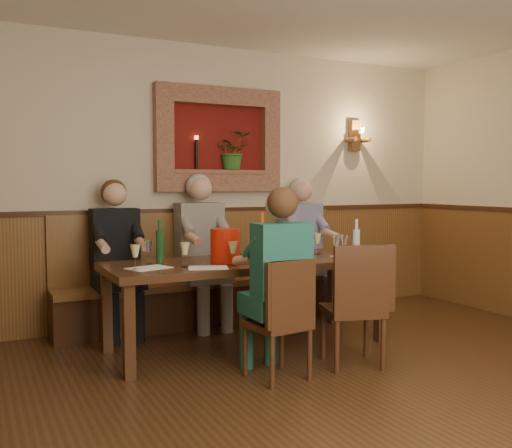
{
  "coord_description": "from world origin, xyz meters",
  "views": [
    {
      "loc": [
        -2.09,
        -2.48,
        1.39
      ],
      "look_at": [
        0.1,
        1.9,
        1.05
      ],
      "focal_mm": 40.0,
      "sensor_mm": 36.0,
      "label": 1
    }
  ],
  "objects_px": {
    "person_chair_front": "(275,300)",
    "dining_table": "(248,269)",
    "bench": "(207,291)",
    "person_bench_left": "(118,272)",
    "person_bench_right": "(305,258)",
    "wine_bottle_green_a": "(262,240)",
    "spittoon_bucket": "(225,245)",
    "chair_near_left": "(279,344)",
    "wine_bottle_green_b": "(160,245)",
    "chair_near_right": "(353,330)",
    "water_bottle": "(356,243)",
    "person_bench_mid": "(203,263)"
  },
  "relations": [
    {
      "from": "person_chair_front",
      "to": "dining_table",
      "type": "bearing_deg",
      "value": 78.49
    },
    {
      "from": "bench",
      "to": "person_chair_front",
      "type": "height_order",
      "value": "person_chair_front"
    },
    {
      "from": "bench",
      "to": "person_bench_left",
      "type": "bearing_deg",
      "value": -173.41
    },
    {
      "from": "person_bench_right",
      "to": "wine_bottle_green_a",
      "type": "relative_size",
      "value": 3.64
    },
    {
      "from": "spittoon_bucket",
      "to": "wine_bottle_green_a",
      "type": "bearing_deg",
      "value": 3.76
    },
    {
      "from": "person_chair_front",
      "to": "chair_near_left",
      "type": "bearing_deg",
      "value": -86.9
    },
    {
      "from": "spittoon_bucket",
      "to": "wine_bottle_green_b",
      "type": "relative_size",
      "value": 0.78
    },
    {
      "from": "person_chair_front",
      "to": "spittoon_bucket",
      "type": "xyz_separation_m",
      "value": [
        -0.07,
        0.74,
        0.32
      ]
    },
    {
      "from": "chair_near_right",
      "to": "person_bench_left",
      "type": "relative_size",
      "value": 0.66
    },
    {
      "from": "chair_near_right",
      "to": "spittoon_bucket",
      "type": "xyz_separation_m",
      "value": [
        -0.72,
        0.79,
        0.61
      ]
    },
    {
      "from": "person_bench_right",
      "to": "wine_bottle_green_a",
      "type": "xyz_separation_m",
      "value": [
        -0.95,
        -0.85,
        0.31
      ]
    },
    {
      "from": "water_bottle",
      "to": "person_chair_front",
      "type": "bearing_deg",
      "value": -156.71
    },
    {
      "from": "chair_near_right",
      "to": "bench",
      "type": "bearing_deg",
      "value": 122.72
    },
    {
      "from": "person_bench_right",
      "to": "wine_bottle_green_b",
      "type": "height_order",
      "value": "person_bench_right"
    },
    {
      "from": "person_bench_left",
      "to": "wine_bottle_green_b",
      "type": "relative_size",
      "value": 4.05
    },
    {
      "from": "person_bench_left",
      "to": "spittoon_bucket",
      "type": "height_order",
      "value": "person_bench_left"
    },
    {
      "from": "water_bottle",
      "to": "chair_near_right",
      "type": "bearing_deg",
      "value": -128.03
    },
    {
      "from": "chair_near_left",
      "to": "chair_near_right",
      "type": "relative_size",
      "value": 0.92
    },
    {
      "from": "dining_table",
      "to": "chair_near_right",
      "type": "bearing_deg",
      "value": -59.0
    },
    {
      "from": "person_bench_right",
      "to": "person_chair_front",
      "type": "bearing_deg",
      "value": -127.35
    },
    {
      "from": "chair_near_left",
      "to": "wine_bottle_green_a",
      "type": "relative_size",
      "value": 2.17
    },
    {
      "from": "person_bench_right",
      "to": "person_bench_mid",
      "type": "bearing_deg",
      "value": -179.95
    },
    {
      "from": "chair_near_left",
      "to": "spittoon_bucket",
      "type": "bearing_deg",
      "value": 87.48
    },
    {
      "from": "wine_bottle_green_a",
      "to": "water_bottle",
      "type": "relative_size",
      "value": 1.17
    },
    {
      "from": "person_bench_right",
      "to": "spittoon_bucket",
      "type": "xyz_separation_m",
      "value": [
        -1.3,
        -0.87,
        0.28
      ]
    },
    {
      "from": "bench",
      "to": "chair_near_left",
      "type": "height_order",
      "value": "bench"
    },
    {
      "from": "dining_table",
      "to": "person_bench_left",
      "type": "bearing_deg",
      "value": 137.67
    },
    {
      "from": "person_bench_left",
      "to": "person_bench_mid",
      "type": "height_order",
      "value": "person_bench_mid"
    },
    {
      "from": "wine_bottle_green_b",
      "to": "person_bench_mid",
      "type": "bearing_deg",
      "value": 46.16
    },
    {
      "from": "chair_near_right",
      "to": "chair_near_left",
      "type": "bearing_deg",
      "value": -162.95
    },
    {
      "from": "chair_near_left",
      "to": "spittoon_bucket",
      "type": "relative_size",
      "value": 3.15
    },
    {
      "from": "person_bench_mid",
      "to": "chair_near_left",
      "type": "bearing_deg",
      "value": -92.41
    },
    {
      "from": "bench",
      "to": "wine_bottle_green_a",
      "type": "bearing_deg",
      "value": -82.54
    },
    {
      "from": "bench",
      "to": "spittoon_bucket",
      "type": "height_order",
      "value": "bench"
    },
    {
      "from": "water_bottle",
      "to": "chair_near_left",
      "type": "bearing_deg",
      "value": -154.59
    },
    {
      "from": "person_bench_left",
      "to": "wine_bottle_green_a",
      "type": "bearing_deg",
      "value": -39.2
    },
    {
      "from": "person_bench_left",
      "to": "wine_bottle_green_b",
      "type": "xyz_separation_m",
      "value": [
        0.2,
        -0.66,
        0.3
      ]
    },
    {
      "from": "water_bottle",
      "to": "wine_bottle_green_b",
      "type": "bearing_deg",
      "value": 162.3
    },
    {
      "from": "bench",
      "to": "water_bottle",
      "type": "distance_m",
      "value": 1.65
    },
    {
      "from": "bench",
      "to": "wine_bottle_green_a",
      "type": "height_order",
      "value": "wine_bottle_green_a"
    },
    {
      "from": "person_bench_mid",
      "to": "person_bench_right",
      "type": "bearing_deg",
      "value": 0.05
    },
    {
      "from": "person_bench_mid",
      "to": "spittoon_bucket",
      "type": "distance_m",
      "value": 0.92
    },
    {
      "from": "bench",
      "to": "person_bench_left",
      "type": "distance_m",
      "value": 0.96
    },
    {
      "from": "person_bench_right",
      "to": "chair_near_right",
      "type": "bearing_deg",
      "value": -109.21
    },
    {
      "from": "wine_bottle_green_a",
      "to": "chair_near_right",
      "type": "bearing_deg",
      "value": -65.44
    },
    {
      "from": "bench",
      "to": "chair_near_left",
      "type": "xyz_separation_m",
      "value": [
        -0.16,
        -1.77,
        -0.07
      ]
    },
    {
      "from": "person_chair_front",
      "to": "wine_bottle_green_b",
      "type": "distance_m",
      "value": 1.16
    },
    {
      "from": "dining_table",
      "to": "wine_bottle_green_b",
      "type": "height_order",
      "value": "wine_bottle_green_b"
    },
    {
      "from": "chair_near_right",
      "to": "spittoon_bucket",
      "type": "height_order",
      "value": "spittoon_bucket"
    },
    {
      "from": "person_bench_mid",
      "to": "person_bench_right",
      "type": "relative_size",
      "value": 1.02
    }
  ]
}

